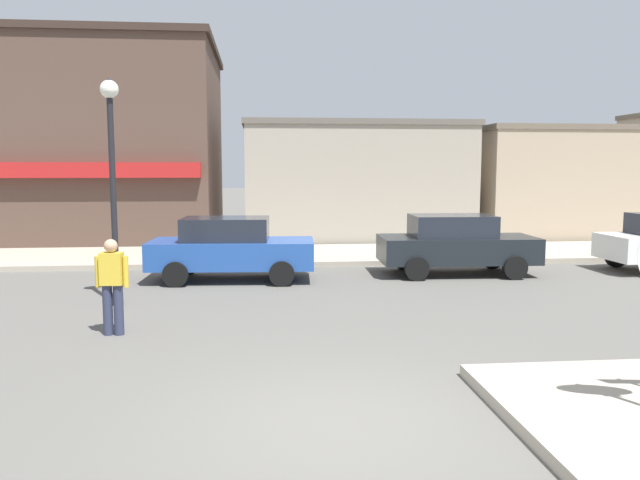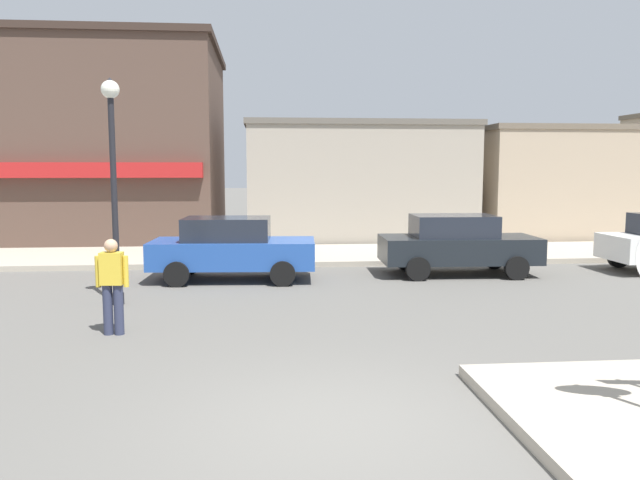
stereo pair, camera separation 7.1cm
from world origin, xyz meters
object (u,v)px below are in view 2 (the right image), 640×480
at_px(parked_car_nearest, 232,248).
at_px(parked_car_second, 457,244).
at_px(lamp_post, 113,159).
at_px(pedestrian_crossing_near, 112,283).

relative_size(parked_car_nearest, parked_car_second, 1.01).
bearing_deg(lamp_post, pedestrian_crossing_near, -78.91).
distance_m(lamp_post, parked_car_second, 8.75).
bearing_deg(parked_car_nearest, lamp_post, -130.39).
bearing_deg(pedestrian_crossing_near, parked_car_second, 34.76).
xyz_separation_m(lamp_post, parked_car_second, (7.99, 2.85, -2.15)).
distance_m(parked_car_nearest, parked_car_second, 5.81).
bearing_deg(parked_car_second, pedestrian_crossing_near, -145.24).
distance_m(lamp_post, parked_car_nearest, 4.01).
height_order(lamp_post, pedestrian_crossing_near, lamp_post).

